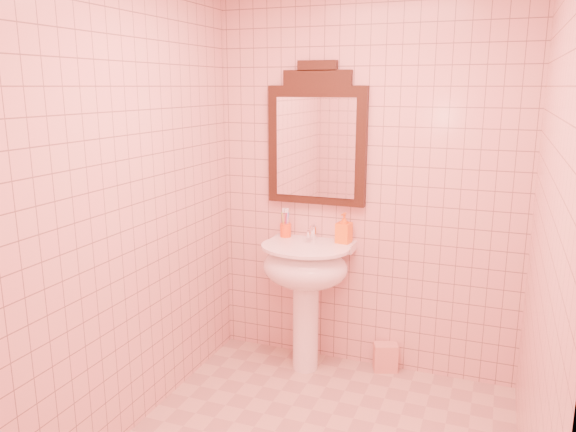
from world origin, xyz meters
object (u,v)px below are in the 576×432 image
at_px(pedestal_sink, 306,275).
at_px(mirror, 317,139).
at_px(soap_dispenser, 344,228).
at_px(towel, 385,357).
at_px(toothbrush_cup, 286,230).

relative_size(pedestal_sink, mirror, 0.94).
bearing_deg(soap_dispenser, mirror, 174.40).
relative_size(pedestal_sink, soap_dispenser, 4.34).
relative_size(pedestal_sink, towel, 4.60).
distance_m(mirror, soap_dispenser, 0.60).
height_order(soap_dispenser, towel, soap_dispenser).
xyz_separation_m(mirror, soap_dispenser, (0.21, -0.05, -0.56)).
xyz_separation_m(mirror, towel, (0.51, -0.03, -1.43)).
bearing_deg(pedestal_sink, towel, 18.26).
relative_size(toothbrush_cup, towel, 0.92).
xyz_separation_m(pedestal_sink, towel, (0.51, 0.17, -0.57)).
bearing_deg(towel, mirror, 176.37).
distance_m(mirror, toothbrush_cup, 0.64).
height_order(toothbrush_cup, towel, toothbrush_cup).
height_order(toothbrush_cup, soap_dispenser, soap_dispenser).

